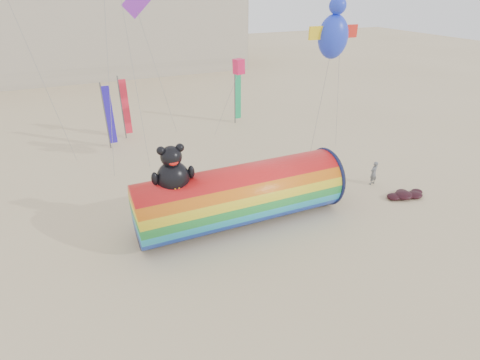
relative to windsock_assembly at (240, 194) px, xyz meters
name	(u,v)px	position (x,y,z in m)	size (l,w,h in m)	color
ground	(243,235)	(-0.42, -1.27, -1.71)	(160.00, 160.00, 0.00)	#CCB58C
windsock_assembly	(240,194)	(0.00, 0.00, 0.00)	(11.17, 3.40, 5.15)	red
kite_handler	(374,173)	(9.57, 0.46, -0.91)	(0.58, 0.38, 1.59)	slate
fabric_bundle	(405,195)	(10.27, -1.71, -1.54)	(2.62, 1.35, 0.41)	#360912
festival_banners	(161,105)	(-0.80, 14.65, 0.93)	(12.07, 1.81, 5.20)	#59595E
beachgoers	(473,221)	(10.28, -6.02, -0.82)	(76.68, 47.85, 1.83)	#33333F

